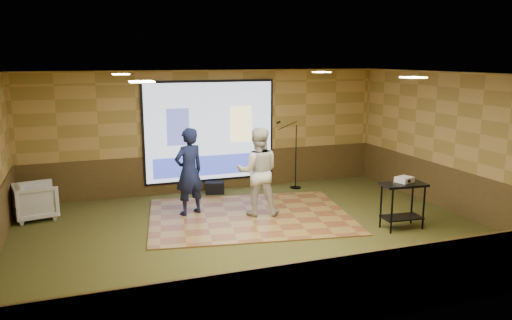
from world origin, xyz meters
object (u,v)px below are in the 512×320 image
object	(u,v)px
player_right	(258,172)
duffel_bag	(215,188)
dance_floor	(250,216)
banquet_chair	(36,201)
player_left	(189,171)
av_table	(403,198)
projector_screen	(210,132)
mic_stand	(294,169)
projector	(404,179)

from	to	relation	value
player_right	duffel_bag	size ratio (longest dim) A/B	4.07
dance_floor	player_right	xyz separation A→B (m)	(0.19, 0.00, 0.94)
player_right	banquet_chair	size ratio (longest dim) A/B	2.24
player_left	av_table	distance (m)	4.35
player_right	banquet_chair	xyz separation A→B (m)	(-4.40, 1.36, -0.58)
dance_floor	player_left	world-z (taller)	player_left
player_right	av_table	distance (m)	2.94
projector_screen	duffel_bag	distance (m)	1.37
dance_floor	duffel_bag	distance (m)	2.05
banquet_chair	duffel_bag	world-z (taller)	banquet_chair
projector_screen	mic_stand	world-z (taller)	projector_screen
dance_floor	av_table	size ratio (longest dim) A/B	4.56
projector	duffel_bag	distance (m)	4.70
projector	banquet_chair	bearing A→B (deg)	137.48
projector	dance_floor	bearing A→B (deg)	129.55
player_left	mic_stand	size ratio (longest dim) A/B	1.05
player_left	projector	distance (m)	4.36
projector_screen	av_table	bearing A→B (deg)	-55.52
dance_floor	projector	xyz separation A→B (m)	(2.64, -1.61, 0.95)
projector_screen	projector	bearing A→B (deg)	-54.25
mic_stand	duffel_bag	bearing A→B (deg)	178.48
dance_floor	av_table	xyz separation A→B (m)	(2.57, -1.70, 0.61)
player_left	banquet_chair	xyz separation A→B (m)	(-3.06, 0.84, -0.58)
player_right	projector	distance (m)	2.94
player_left	player_right	bearing A→B (deg)	137.11
mic_stand	duffel_bag	world-z (taller)	mic_stand
dance_floor	duffel_bag	world-z (taller)	duffel_bag
dance_floor	projector	bearing A→B (deg)	-31.42
projector	player_right	bearing A→B (deg)	127.59
projector_screen	mic_stand	size ratio (longest dim) A/B	1.89
projector_screen	player_left	distance (m)	2.13
projector_screen	projector	distance (m)	4.93
projector_screen	banquet_chair	size ratio (longest dim) A/B	4.01
projector_screen	av_table	xyz separation A→B (m)	(2.79, -4.06, -0.85)
av_table	dance_floor	bearing A→B (deg)	146.52
av_table	duffel_bag	size ratio (longest dim) A/B	2.00
player_right	mic_stand	world-z (taller)	player_right
player_left	projector	bearing A→B (deg)	128.96
av_table	player_right	bearing A→B (deg)	144.44
player_left	mic_stand	xyz separation A→B (m)	(2.98, 1.31, -0.46)
projector_screen	banquet_chair	distance (m)	4.26
mic_stand	player_right	bearing A→B (deg)	-127.81
projector	mic_stand	xyz separation A→B (m)	(-0.82, 3.45, -0.47)
projector	player_left	bearing A→B (deg)	131.58
player_left	player_right	world-z (taller)	player_right
dance_floor	player_left	xyz separation A→B (m)	(-1.16, 0.53, 0.94)
av_table	duffel_bag	world-z (taller)	av_table
projector	duffel_bag	xyz separation A→B (m)	(-2.86, 3.65, -0.82)
projector_screen	duffel_bag	size ratio (longest dim) A/B	7.30
mic_stand	duffel_bag	size ratio (longest dim) A/B	3.87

